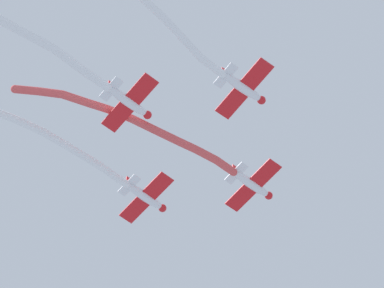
{
  "coord_description": "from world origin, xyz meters",
  "views": [
    {
      "loc": [
        3.68,
        -48.65,
        3.37
      ],
      "look_at": [
        3.2,
        -6.9,
        72.11
      ],
      "focal_mm": 74.95,
      "sensor_mm": 36.0,
      "label": 1
    }
  ],
  "objects_px": {
    "airplane_lead": "(253,185)",
    "airplane_slot": "(129,102)",
    "airplane_left_wing": "(146,197)",
    "airplane_right_wing": "(244,88)"
  },
  "relations": [
    {
      "from": "airplane_lead",
      "to": "airplane_left_wing",
      "type": "xyz_separation_m",
      "value": [
        -11.12,
        1.16,
        -0.4
      ]
    },
    {
      "from": "airplane_right_wing",
      "to": "airplane_slot",
      "type": "bearing_deg",
      "value": 136.77
    },
    {
      "from": "airplane_right_wing",
      "to": "airplane_slot",
      "type": "distance_m",
      "value": 11.2
    },
    {
      "from": "airplane_lead",
      "to": "airplane_right_wing",
      "type": "height_order",
      "value": "airplane_right_wing"
    },
    {
      "from": "airplane_left_wing",
      "to": "airplane_slot",
      "type": "bearing_deg",
      "value": -136.59
    },
    {
      "from": "airplane_lead",
      "to": "airplane_slot",
      "type": "xyz_separation_m",
      "value": [
        -12.28,
        -9.96,
        -0.2
      ]
    },
    {
      "from": "airplane_lead",
      "to": "airplane_slot",
      "type": "relative_size",
      "value": 1.01
    },
    {
      "from": "airplane_left_wing",
      "to": "airplane_slot",
      "type": "height_order",
      "value": "airplane_slot"
    },
    {
      "from": "airplane_right_wing",
      "to": "airplane_lead",
      "type": "bearing_deg",
      "value": 46.81
    },
    {
      "from": "airplane_lead",
      "to": "airplane_slot",
      "type": "height_order",
      "value": "airplane_lead"
    }
  ]
}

